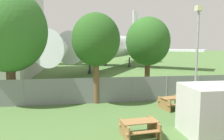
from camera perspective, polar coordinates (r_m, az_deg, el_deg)
perimeter_fence at (r=15.99m, az=5.62°, el=-5.05°), size 56.07×0.07×1.84m
airplane at (r=39.55m, az=0.81°, el=6.12°), size 28.18×35.00×11.73m
portable_cabin at (r=11.44m, az=27.01°, el=-9.33°), size 3.63×2.31×2.34m
picnic_bench_near_cabin at (r=14.89m, az=15.65°, el=-7.96°), size 1.78×1.67×0.76m
picnic_bench_open_grass at (r=10.29m, az=7.16°, el=-14.52°), size 1.76×1.55×0.76m
tree_near_hangar at (r=17.00m, az=-25.43°, el=9.23°), size 5.31×5.31×8.05m
tree_left_of_cabin at (r=15.25m, az=-4.21°, el=7.80°), size 3.35×3.35×6.34m
tree_behind_benches at (r=19.81m, az=9.35°, el=7.34°), size 3.92×3.92×6.59m
light_mast at (r=16.40m, az=21.41°, el=6.48°), size 0.44×0.44×6.81m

